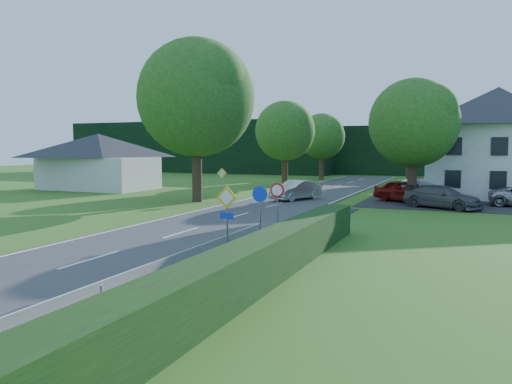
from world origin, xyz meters
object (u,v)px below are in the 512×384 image
at_px(streetlight, 410,140).
at_px(motorcycle, 295,191).
at_px(parasol, 425,186).
at_px(parked_car_silver_a, 423,189).
at_px(moving_car, 296,190).
at_px(parked_car_grey, 442,197).
at_px(parked_car_red, 406,191).

height_order(streetlight, motorcycle, streetlight).
height_order(streetlight, parasol, streetlight).
bearing_deg(parked_car_silver_a, motorcycle, 82.59).
xyz_separation_m(parked_car_silver_a, parasol, (0.03, 2.07, 0.09)).
distance_m(moving_car, parked_car_grey, 10.30).
relative_size(motorcycle, parasol, 0.86).
relative_size(moving_car, motorcycle, 2.65).
bearing_deg(parked_car_grey, parked_car_silver_a, 42.51).
distance_m(motorcycle, parked_car_grey, 11.60).
bearing_deg(parked_car_red, parasol, 12.75).
relative_size(streetlight, parasol, 4.13).
xyz_separation_m(parked_car_silver_a, parked_car_grey, (1.60, -5.09, -0.06)).
bearing_deg(parked_car_grey, parked_car_red, 67.48).
bearing_deg(parasol, motorcycle, -158.53).
distance_m(streetlight, parked_car_silver_a, 4.07).
height_order(parked_car_red, parked_car_grey, parked_car_red).
xyz_separation_m(moving_car, parasol, (8.66, 6.04, 0.14)).
bearing_deg(streetlight, moving_car, -162.98).
xyz_separation_m(motorcycle, parasol, (9.51, 3.74, 0.43)).
distance_m(motorcycle, parasol, 10.23).
bearing_deg(motorcycle, parked_car_silver_a, 24.82).
bearing_deg(parked_car_red, motorcycle, 111.12).
distance_m(parked_car_silver_a, parasol, 2.07).
bearing_deg(motorcycle, parasol, 36.27).
bearing_deg(streetlight, parasol, 76.17).
distance_m(parked_car_grey, parasol, 7.33).
bearing_deg(parked_car_red, parked_car_silver_a, 3.11).
relative_size(parked_car_silver_a, parked_car_grey, 0.95).
relative_size(parked_car_red, parked_car_grey, 0.93).
xyz_separation_m(motorcycle, parked_car_grey, (11.08, -3.42, 0.28)).
height_order(streetlight, parked_car_silver_a, streetlight).
height_order(motorcycle, parked_car_silver_a, parked_car_silver_a).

